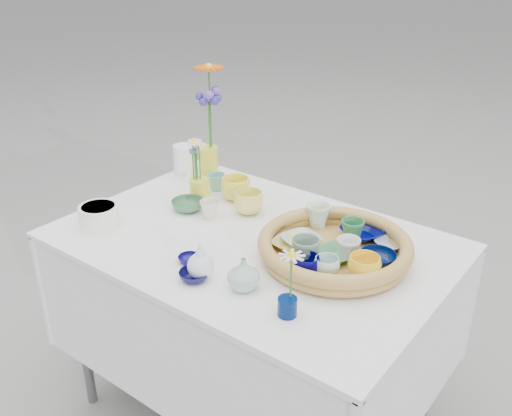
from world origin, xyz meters
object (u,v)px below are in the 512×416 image
Objects in this scene: display_table at (253,411)px; wicker_tray at (335,248)px; tall_vase_yellow at (209,163)px; bud_vase_seafoam at (244,274)px.

wicker_tray is at bearing 10.12° from display_table.
wicker_tray is 0.76m from tall_vase_yellow.
display_table is 0.99m from tall_vase_yellow.
tall_vase_yellow is at bearing 138.52° from bud_vase_seafoam.
bud_vase_seafoam reaches higher than wicker_tray.
display_table is 12.92× the size of bud_vase_seafoam.
tall_vase_yellow is (-0.60, 0.53, 0.02)m from bud_vase_seafoam.
tall_vase_yellow reaches higher than bud_vase_seafoam.
bud_vase_seafoam is (0.16, -0.25, 0.81)m from display_table.
bud_vase_seafoam is at bearing -41.48° from tall_vase_yellow.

